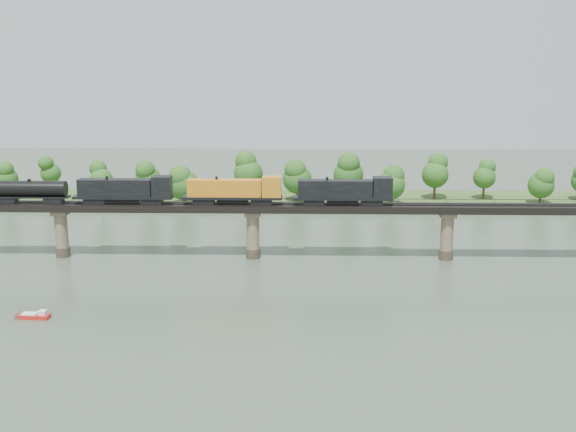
{
  "coord_description": "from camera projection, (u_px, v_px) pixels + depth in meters",
  "views": [
    {
      "loc": [
        10.87,
        -114.39,
        42.36
      ],
      "look_at": [
        7.27,
        30.0,
        9.0
      ],
      "focal_mm": 45.0,
      "sensor_mm": 36.0,
      "label": 1
    }
  ],
  "objects": [
    {
      "name": "far_treeline",
      "position": [
        236.0,
        175.0,
        197.86
      ],
      "size": [
        289.06,
        17.54,
        13.6
      ],
      "color": "#382619",
      "rests_on": "far_bank"
    },
    {
      "name": "motorboat",
      "position": [
        35.0,
        316.0,
        116.43
      ],
      "size": [
        5.05,
        2.08,
        1.39
      ],
      "rotation": [
        0.0,
        0.0,
        -0.06
      ],
      "color": "red",
      "rests_on": "ground"
    },
    {
      "name": "far_bank",
      "position": [
        267.0,
        200.0,
        203.83
      ],
      "size": [
        300.0,
        24.0,
        1.6
      ],
      "primitive_type": "cube",
      "color": "#324D1E",
      "rests_on": "ground"
    },
    {
      "name": "freight_train",
      "position": [
        197.0,
        191.0,
        147.52
      ],
      "size": [
        82.63,
        3.22,
        5.69
      ],
      "color": "black",
      "rests_on": "bridge"
    },
    {
      "name": "bridge",
      "position": [
        253.0,
        232.0,
        149.21
      ],
      "size": [
        236.0,
        30.0,
        11.5
      ],
      "color": "#473A2D",
      "rests_on": "ground"
    },
    {
      "name": "ground",
      "position": [
        240.0,
        308.0,
        121.22
      ],
      "size": [
        400.0,
        400.0,
        0.0
      ],
      "primitive_type": "plane",
      "color": "#384637",
      "rests_on": "ground"
    },
    {
      "name": "bridge_superstructure",
      "position": [
        253.0,
        203.0,
        147.79
      ],
      "size": [
        220.0,
        4.9,
        0.75
      ],
      "color": "black",
      "rests_on": "bridge"
    }
  ]
}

